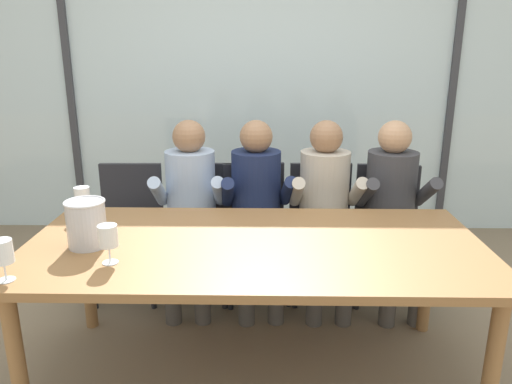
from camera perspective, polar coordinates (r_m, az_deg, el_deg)
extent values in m
plane|color=#847056|center=(3.57, 0.20, -10.60)|extent=(14.00, 14.00, 0.00)
cube|color=silver|center=(4.35, 0.47, 12.23)|extent=(7.40, 0.03, 2.60)
cube|color=#38383D|center=(4.66, -20.93, 11.46)|extent=(0.06, 0.06, 2.60)
cube|color=#38383D|center=(4.62, 22.01, 11.31)|extent=(0.06, 0.06, 2.60)
cube|color=#568942|center=(8.13, 0.76, 10.55)|extent=(13.40, 2.40, 1.56)
cube|color=olive|center=(2.36, -0.16, -6.39)|extent=(2.20, 1.05, 0.04)
cylinder|color=olive|center=(2.41, -26.20, -17.54)|extent=(0.07, 0.07, 0.69)
cylinder|color=olive|center=(2.37, 25.94, -18.12)|extent=(0.07, 0.07, 0.69)
cylinder|color=olive|center=(3.08, -19.17, -9.07)|extent=(0.07, 0.07, 0.69)
cylinder|color=olive|center=(3.05, 19.45, -9.38)|extent=(0.07, 0.07, 0.69)
cube|color=#232328|center=(3.35, -14.86, -4.78)|extent=(0.45, 0.45, 0.03)
cube|color=#232328|center=(3.46, -14.33, -0.15)|extent=(0.42, 0.05, 0.42)
cylinder|color=#232328|center=(3.32, -18.58, -9.54)|extent=(0.04, 0.04, 0.43)
cylinder|color=#232328|center=(3.23, -12.06, -9.82)|extent=(0.04, 0.04, 0.43)
cylinder|color=#232328|center=(3.65, -16.78, -6.96)|extent=(0.04, 0.04, 0.43)
cylinder|color=#232328|center=(3.57, -10.87, -7.12)|extent=(0.04, 0.04, 0.43)
cube|color=#232328|center=(3.28, -6.62, -4.80)|extent=(0.47, 0.47, 0.03)
cube|color=#232328|center=(3.39, -6.09, -0.07)|extent=(0.42, 0.06, 0.42)
cylinder|color=#232328|center=(3.24, -10.49, -9.62)|extent=(0.04, 0.04, 0.43)
cylinder|color=#232328|center=(3.16, -3.73, -10.01)|extent=(0.04, 0.04, 0.43)
cylinder|color=#232328|center=(3.57, -8.92, -6.97)|extent=(0.04, 0.04, 0.43)
cylinder|color=#232328|center=(3.51, -2.82, -7.25)|extent=(0.04, 0.04, 0.43)
cube|color=#232328|center=(3.24, 0.08, -4.90)|extent=(0.49, 0.49, 0.03)
cube|color=#232328|center=(3.36, -0.28, -0.12)|extent=(0.42, 0.09, 0.42)
cylinder|color=#232328|center=(3.15, -3.04, -10.13)|extent=(0.04, 0.04, 0.43)
cylinder|color=#232328|center=(3.19, 3.90, -9.80)|extent=(0.04, 0.04, 0.43)
cylinder|color=#232328|center=(3.49, -3.38, -7.34)|extent=(0.04, 0.04, 0.43)
cylinder|color=#232328|center=(3.53, 2.84, -7.08)|extent=(0.04, 0.04, 0.43)
cube|color=#232328|center=(3.28, 7.81, -4.84)|extent=(0.45, 0.45, 0.03)
cube|color=#232328|center=(3.39, 7.52, -0.11)|extent=(0.42, 0.04, 0.42)
cylinder|color=#232328|center=(3.18, 4.64, -9.94)|extent=(0.04, 0.04, 0.43)
cylinder|color=#232328|center=(3.23, 11.48, -9.78)|extent=(0.04, 0.04, 0.43)
cylinder|color=#232328|center=(3.52, 4.17, -7.18)|extent=(0.04, 0.04, 0.43)
cylinder|color=#232328|center=(3.57, 10.32, -7.09)|extent=(0.04, 0.04, 0.43)
cube|color=#232328|center=(3.32, 15.18, -5.00)|extent=(0.49, 0.49, 0.03)
cube|color=#232328|center=(3.44, 15.08, -0.33)|extent=(0.42, 0.09, 0.42)
cylinder|color=#232328|center=(3.22, 11.87, -9.90)|extent=(0.04, 0.04, 0.43)
cylinder|color=#232328|center=(3.27, 18.62, -10.01)|extent=(0.04, 0.04, 0.43)
cylinder|color=#232328|center=(3.56, 11.50, -7.19)|extent=(0.04, 0.04, 0.43)
cylinder|color=#232328|center=(3.61, 17.58, -7.34)|extent=(0.04, 0.04, 0.43)
cylinder|color=#9EB2D1|center=(3.21, -7.62, 0.23)|extent=(0.33, 0.33, 0.52)
sphere|color=#936B4C|center=(3.13, -7.87, 6.47)|extent=(0.21, 0.21, 0.21)
cube|color=#47423D|center=(3.12, -9.48, -5.40)|extent=(0.15, 0.41, 0.13)
cube|color=#47423D|center=(3.10, -6.17, -5.42)|extent=(0.15, 0.41, 0.13)
cylinder|color=#47423D|center=(3.04, -9.78, -11.13)|extent=(0.10, 0.10, 0.45)
cylinder|color=#47423D|center=(3.02, -6.33, -11.19)|extent=(0.10, 0.10, 0.45)
cylinder|color=#9EB2D1|center=(3.12, -11.35, 0.05)|extent=(0.09, 0.33, 0.26)
cylinder|color=#9EB2D1|center=(3.07, -4.35, 0.09)|extent=(0.09, 0.33, 0.26)
cylinder|color=#192347|center=(3.17, 0.02, 0.19)|extent=(0.35, 0.35, 0.52)
sphere|color=#936B4C|center=(3.09, 0.02, 6.51)|extent=(0.21, 0.21, 0.21)
cube|color=#47423D|center=(3.07, -1.37, -5.57)|extent=(0.17, 0.41, 0.13)
cube|color=#47423D|center=(3.08, 1.99, -5.46)|extent=(0.17, 0.41, 0.13)
cylinder|color=#47423D|center=(2.99, -1.12, -11.40)|extent=(0.10, 0.10, 0.45)
cylinder|color=#47423D|center=(3.00, 2.38, -11.26)|extent=(0.10, 0.10, 0.45)
cylinder|color=#192347|center=(3.04, -3.37, -0.05)|extent=(0.11, 0.33, 0.26)
cylinder|color=#192347|center=(3.07, 3.73, 0.11)|extent=(0.11, 0.33, 0.26)
cylinder|color=#B7AD9E|center=(3.20, 7.99, 0.15)|extent=(0.33, 0.33, 0.52)
sphere|color=#936B4C|center=(3.12, 8.25, 6.41)|extent=(0.21, 0.21, 0.21)
cube|color=#47423D|center=(3.08, 6.63, -5.54)|extent=(0.14, 0.40, 0.13)
cube|color=#47423D|center=(3.11, 9.94, -5.50)|extent=(0.14, 0.40, 0.13)
cylinder|color=#47423D|center=(3.01, 6.90, -11.34)|extent=(0.10, 0.10, 0.45)
cylinder|color=#47423D|center=(3.03, 10.34, -11.24)|extent=(0.10, 0.10, 0.45)
cylinder|color=#B7AD9E|center=(3.05, 4.77, -0.02)|extent=(0.09, 0.33, 0.26)
cylinder|color=#B7AD9E|center=(3.11, 11.77, -0.02)|extent=(0.09, 0.33, 0.26)
cylinder|color=#38383D|center=(3.28, 15.48, 0.10)|extent=(0.34, 0.34, 0.52)
sphere|color=tan|center=(3.20, 15.97, 6.21)|extent=(0.21, 0.21, 0.21)
cube|color=#47423D|center=(3.15, 14.61, -5.48)|extent=(0.15, 0.41, 0.13)
cube|color=#47423D|center=(3.21, 17.70, -5.35)|extent=(0.15, 0.41, 0.13)
cylinder|color=#47423D|center=(3.08, 15.31, -11.12)|extent=(0.10, 0.10, 0.45)
cylinder|color=#47423D|center=(3.14, 18.51, -10.89)|extent=(0.10, 0.10, 0.45)
cylinder|color=#38383D|center=(3.11, 12.81, -0.09)|extent=(0.10, 0.33, 0.26)
cylinder|color=#38383D|center=(3.22, 19.36, -0.02)|extent=(0.10, 0.33, 0.26)
cylinder|color=#B7B7BC|center=(2.41, -19.24, -3.58)|extent=(0.18, 0.18, 0.22)
torus|color=silver|center=(2.38, -19.49, -1.11)|extent=(0.19, 0.19, 0.01)
cylinder|color=silver|center=(2.85, -19.45, -2.79)|extent=(0.07, 0.07, 0.00)
cylinder|color=silver|center=(2.84, -19.53, -2.04)|extent=(0.01, 0.01, 0.07)
cylinder|color=silver|center=(2.81, -19.69, -0.40)|extent=(0.08, 0.08, 0.09)
cylinder|color=#E0D184|center=(2.82, -19.64, -0.91)|extent=(0.07, 0.07, 0.04)
cylinder|color=silver|center=(2.23, -27.19, -9.16)|extent=(0.07, 0.07, 0.00)
cylinder|color=silver|center=(2.21, -27.33, -8.23)|extent=(0.01, 0.01, 0.07)
cylinder|color=silver|center=(2.18, -27.62, -6.19)|extent=(0.08, 0.08, 0.09)
cylinder|color=#E0D184|center=(2.19, -27.53, -6.84)|extent=(0.07, 0.07, 0.04)
cylinder|color=silver|center=(2.23, -16.69, -7.91)|extent=(0.07, 0.07, 0.00)
cylinder|color=silver|center=(2.22, -16.78, -6.98)|extent=(0.01, 0.01, 0.07)
cylinder|color=silver|center=(2.19, -16.96, -4.93)|extent=(0.08, 0.08, 0.09)
cylinder|color=#560C1E|center=(2.20, -16.90, -5.58)|extent=(0.07, 0.07, 0.04)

